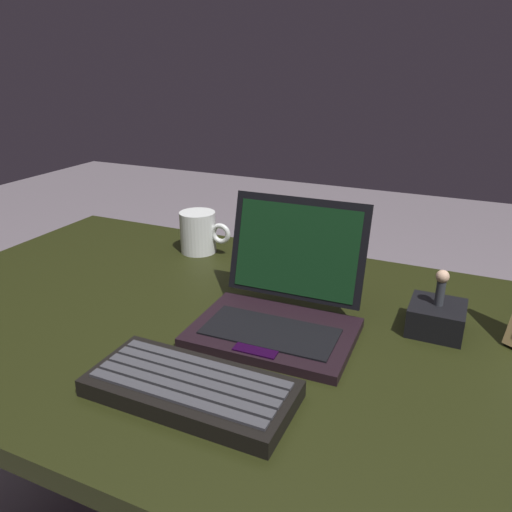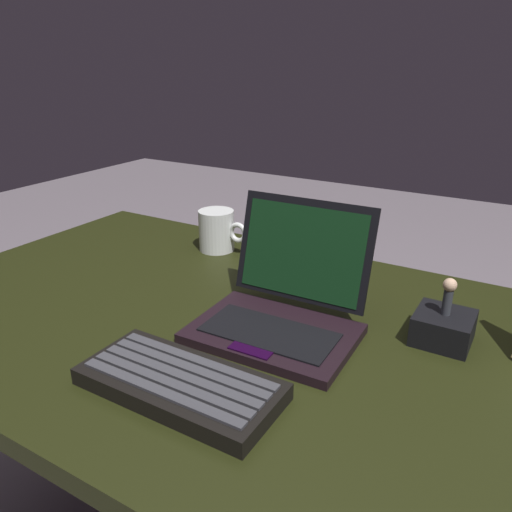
% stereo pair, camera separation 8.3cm
% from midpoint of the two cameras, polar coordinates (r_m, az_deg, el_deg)
% --- Properties ---
extents(desk, '(1.50, 0.83, 0.73)m').
position_cam_midpoint_polar(desk, '(0.96, 2.69, -11.13)').
color(desk, black).
rests_on(desk, ground).
extents(laptop_front, '(0.29, 0.26, 0.22)m').
position_cam_midpoint_polar(laptop_front, '(0.90, 5.66, -5.86)').
color(laptop_front, black).
rests_on(laptop_front, desk).
extents(external_keyboard, '(0.30, 0.14, 0.03)m').
position_cam_midpoint_polar(external_keyboard, '(0.76, -5.46, -14.34)').
color(external_keyboard, black).
rests_on(external_keyboard, desk).
extents(figurine_stand, '(0.10, 0.10, 0.05)m').
position_cam_midpoint_polar(figurine_stand, '(0.94, 22.98, -7.60)').
color(figurine_stand, black).
rests_on(figurine_stand, desk).
extents(figurine, '(0.02, 0.02, 0.07)m').
position_cam_midpoint_polar(figurine, '(0.91, 23.58, -3.97)').
color(figurine, '#2E3137').
rests_on(figurine, figurine_stand).
extents(coffee_mug, '(0.14, 0.09, 0.10)m').
position_cam_midpoint_polar(coffee_mug, '(1.26, -2.56, 2.89)').
color(coffee_mug, silver).
rests_on(coffee_mug, desk).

